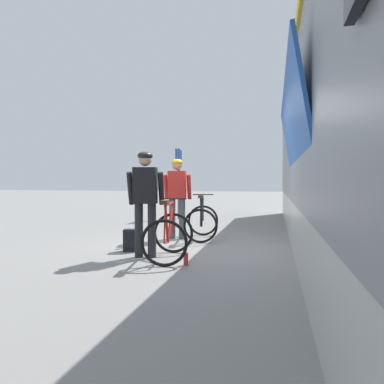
{
  "coord_description": "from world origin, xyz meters",
  "views": [
    {
      "loc": [
        1.33,
        -6.26,
        1.26
      ],
      "look_at": [
        -0.33,
        0.75,
        1.05
      ],
      "focal_mm": 32.58,
      "sensor_mm": 36.0,
      "label": 1
    }
  ],
  "objects_px": {
    "bicycle_far_black": "(202,221)",
    "platform_sign_post": "(179,171)",
    "water_bottle_near_the_bikes": "(186,259)",
    "cyclist_near_in_dark": "(145,194)",
    "water_bottle_by_the_backpack": "(125,242)",
    "cyclist_far_in_red": "(177,191)",
    "bicycle_near_red": "(169,235)",
    "backpack_on_platform": "(131,240)"
  },
  "relations": [
    {
      "from": "platform_sign_post",
      "to": "cyclist_far_in_red",
      "type": "bearing_deg",
      "value": -74.89
    },
    {
      "from": "water_bottle_near_the_bikes",
      "to": "platform_sign_post",
      "type": "bearing_deg",
      "value": 106.49
    },
    {
      "from": "cyclist_near_in_dark",
      "to": "water_bottle_by_the_backpack",
      "type": "relative_size",
      "value": 7.67
    },
    {
      "from": "cyclist_near_in_dark",
      "to": "water_bottle_near_the_bikes",
      "type": "relative_size",
      "value": 9.2
    },
    {
      "from": "cyclist_near_in_dark",
      "to": "platform_sign_post",
      "type": "height_order",
      "value": "platform_sign_post"
    },
    {
      "from": "cyclist_far_in_red",
      "to": "bicycle_near_red",
      "type": "height_order",
      "value": "cyclist_far_in_red"
    },
    {
      "from": "bicycle_far_black",
      "to": "water_bottle_by_the_backpack",
      "type": "height_order",
      "value": "bicycle_far_black"
    },
    {
      "from": "backpack_on_platform",
      "to": "water_bottle_near_the_bikes",
      "type": "relative_size",
      "value": 2.09
    },
    {
      "from": "cyclist_near_in_dark",
      "to": "backpack_on_platform",
      "type": "bearing_deg",
      "value": 135.79
    },
    {
      "from": "bicycle_far_black",
      "to": "platform_sign_post",
      "type": "distance_m",
      "value": 4.53
    },
    {
      "from": "cyclist_far_in_red",
      "to": "backpack_on_platform",
      "type": "relative_size",
      "value": 4.4
    },
    {
      "from": "water_bottle_near_the_bikes",
      "to": "bicycle_far_black",
      "type": "bearing_deg",
      "value": 96.08
    },
    {
      "from": "bicycle_far_black",
      "to": "cyclist_far_in_red",
      "type": "bearing_deg",
      "value": -171.62
    },
    {
      "from": "water_bottle_by_the_backpack",
      "to": "water_bottle_near_the_bikes",
      "type": "bearing_deg",
      "value": -35.64
    },
    {
      "from": "cyclist_near_in_dark",
      "to": "water_bottle_by_the_backpack",
      "type": "height_order",
      "value": "cyclist_near_in_dark"
    },
    {
      "from": "bicycle_near_red",
      "to": "bicycle_far_black",
      "type": "xyz_separation_m",
      "value": [
        0.11,
        2.08,
        0.0
      ]
    },
    {
      "from": "bicycle_far_black",
      "to": "water_bottle_by_the_backpack",
      "type": "relative_size",
      "value": 5.07
    },
    {
      "from": "cyclist_near_in_dark",
      "to": "bicycle_far_black",
      "type": "relative_size",
      "value": 1.51
    },
    {
      "from": "water_bottle_near_the_bikes",
      "to": "cyclist_far_in_red",
      "type": "bearing_deg",
      "value": 108.87
    },
    {
      "from": "platform_sign_post",
      "to": "water_bottle_by_the_backpack",
      "type": "bearing_deg",
      "value": -85.21
    },
    {
      "from": "bicycle_near_red",
      "to": "platform_sign_post",
      "type": "bearing_deg",
      "value": 104.15
    },
    {
      "from": "cyclist_near_in_dark",
      "to": "bicycle_near_red",
      "type": "bearing_deg",
      "value": -7.94
    },
    {
      "from": "backpack_on_platform",
      "to": "water_bottle_by_the_backpack",
      "type": "bearing_deg",
      "value": 119.88
    },
    {
      "from": "cyclist_near_in_dark",
      "to": "platform_sign_post",
      "type": "bearing_deg",
      "value": 100.41
    },
    {
      "from": "cyclist_far_in_red",
      "to": "cyclist_near_in_dark",
      "type": "bearing_deg",
      "value": -89.97
    },
    {
      "from": "cyclist_far_in_red",
      "to": "platform_sign_post",
      "type": "distance_m",
      "value": 4.3
    },
    {
      "from": "backpack_on_platform",
      "to": "platform_sign_post",
      "type": "xyz_separation_m",
      "value": [
        -0.68,
        5.64,
        1.42
      ]
    },
    {
      "from": "bicycle_far_black",
      "to": "platform_sign_post",
      "type": "height_order",
      "value": "platform_sign_post"
    },
    {
      "from": "bicycle_near_red",
      "to": "platform_sign_post",
      "type": "height_order",
      "value": "platform_sign_post"
    },
    {
      "from": "bicycle_far_black",
      "to": "backpack_on_platform",
      "type": "height_order",
      "value": "bicycle_far_black"
    },
    {
      "from": "bicycle_near_red",
      "to": "backpack_on_platform",
      "type": "relative_size",
      "value": 2.92
    },
    {
      "from": "cyclist_near_in_dark",
      "to": "backpack_on_platform",
      "type": "relative_size",
      "value": 4.4
    },
    {
      "from": "bicycle_near_red",
      "to": "bicycle_far_black",
      "type": "relative_size",
      "value": 1.0
    },
    {
      "from": "cyclist_near_in_dark",
      "to": "cyclist_far_in_red",
      "type": "distance_m",
      "value": 1.94
    },
    {
      "from": "cyclist_far_in_red",
      "to": "backpack_on_platform",
      "type": "xyz_separation_m",
      "value": [
        -0.43,
        -1.52,
        -0.85
      ]
    },
    {
      "from": "water_bottle_near_the_bikes",
      "to": "water_bottle_by_the_backpack",
      "type": "distance_m",
      "value": 1.79
    },
    {
      "from": "cyclist_near_in_dark",
      "to": "water_bottle_by_the_backpack",
      "type": "bearing_deg",
      "value": 135.3
    },
    {
      "from": "bicycle_near_red",
      "to": "water_bottle_by_the_backpack",
      "type": "height_order",
      "value": "bicycle_near_red"
    },
    {
      "from": "cyclist_far_in_red",
      "to": "water_bottle_by_the_backpack",
      "type": "bearing_deg",
      "value": -117.08
    },
    {
      "from": "cyclist_far_in_red",
      "to": "bicycle_far_black",
      "type": "xyz_separation_m",
      "value": [
        0.54,
        0.08,
        -0.65
      ]
    },
    {
      "from": "bicycle_near_red",
      "to": "water_bottle_by_the_backpack",
      "type": "relative_size",
      "value": 5.08
    },
    {
      "from": "cyclist_far_in_red",
      "to": "bicycle_near_red",
      "type": "xyz_separation_m",
      "value": [
        0.43,
        -2.0,
        -0.65
      ]
    }
  ]
}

